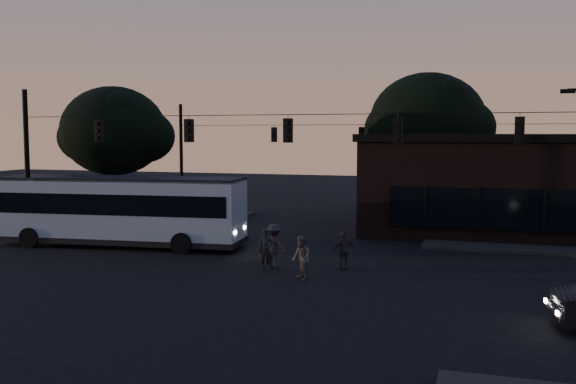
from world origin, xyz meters
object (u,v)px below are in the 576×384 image
(pedestrian_b, at_px, (301,258))
(pedestrian_a, at_px, (266,250))
(pedestrian_d, at_px, (274,246))
(pedestrian_c, at_px, (344,250))
(building, at_px, (508,183))
(bus, at_px, (122,207))

(pedestrian_b, bearing_deg, pedestrian_a, -159.69)
(pedestrian_d, bearing_deg, pedestrian_a, 83.29)
(pedestrian_a, distance_m, pedestrian_c, 3.12)
(building, bearing_deg, pedestrian_d, -125.23)
(building, distance_m, bus, 20.73)
(building, relative_size, pedestrian_c, 9.70)
(building, xyz_separation_m, pedestrian_b, (-7.62, -14.71, -1.89))
(building, bearing_deg, pedestrian_a, -124.58)
(building, distance_m, pedestrian_b, 16.68)
(building, relative_size, pedestrian_a, 9.27)
(bus, xyz_separation_m, pedestrian_d, (8.63, -2.63, -0.98))
(pedestrian_c, bearing_deg, pedestrian_d, -24.18)
(pedestrian_b, bearing_deg, bus, -151.36)
(bus, relative_size, pedestrian_a, 7.29)
(bus, distance_m, pedestrian_d, 9.08)
(pedestrian_a, distance_m, pedestrian_d, 0.58)
(pedestrian_c, bearing_deg, bus, -44.50)
(building, distance_m, pedestrian_c, 14.31)
(pedestrian_a, relative_size, pedestrian_b, 1.02)
(bus, height_order, pedestrian_c, bus)
(bus, relative_size, pedestrian_d, 6.71)
(pedestrian_a, height_order, pedestrian_b, pedestrian_a)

